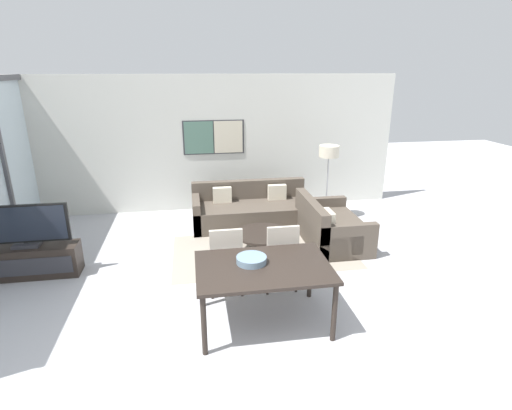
{
  "coord_description": "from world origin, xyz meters",
  "views": [
    {
      "loc": [
        -0.39,
        -3.18,
        2.91
      ],
      "look_at": [
        0.54,
        2.43,
        0.95
      ],
      "focal_mm": 28.0,
      "sensor_mm": 36.0,
      "label": 1
    }
  ],
  "objects_px": {
    "tv_console": "(30,261)",
    "sofa_side": "(328,228)",
    "dining_table": "(263,271)",
    "sofa_main": "(251,210)",
    "coffee_table": "(263,237)",
    "fruit_bowl": "(251,259)",
    "floor_lamp": "(329,156)",
    "dining_chair_centre": "(281,254)",
    "television": "(23,226)",
    "dining_chair_left": "(226,258)"
  },
  "relations": [
    {
      "from": "sofa_side",
      "to": "coffee_table",
      "type": "bearing_deg",
      "value": 98.81
    },
    {
      "from": "tv_console",
      "to": "dining_table",
      "type": "relative_size",
      "value": 0.89
    },
    {
      "from": "tv_console",
      "to": "sofa_side",
      "type": "bearing_deg",
      "value": 5.2
    },
    {
      "from": "sofa_main",
      "to": "dining_chair_left",
      "type": "height_order",
      "value": "dining_chair_left"
    },
    {
      "from": "dining_table",
      "to": "dining_chair_centre",
      "type": "xyz_separation_m",
      "value": [
        0.37,
        0.71,
        -0.16
      ]
    },
    {
      "from": "tv_console",
      "to": "dining_table",
      "type": "height_order",
      "value": "dining_table"
    },
    {
      "from": "sofa_main",
      "to": "fruit_bowl",
      "type": "distance_m",
      "value": 3.22
    },
    {
      "from": "sofa_main",
      "to": "fruit_bowl",
      "type": "relative_size",
      "value": 6.37
    },
    {
      "from": "fruit_bowl",
      "to": "dining_chair_left",
      "type": "bearing_deg",
      "value": 111.38
    },
    {
      "from": "coffee_table",
      "to": "floor_lamp",
      "type": "height_order",
      "value": "floor_lamp"
    },
    {
      "from": "coffee_table",
      "to": "dining_table",
      "type": "bearing_deg",
      "value": -100.34
    },
    {
      "from": "coffee_table",
      "to": "dining_chair_left",
      "type": "height_order",
      "value": "dining_chair_left"
    },
    {
      "from": "sofa_main",
      "to": "floor_lamp",
      "type": "bearing_deg",
      "value": -2.07
    },
    {
      "from": "sofa_main",
      "to": "coffee_table",
      "type": "bearing_deg",
      "value": -90.0
    },
    {
      "from": "tv_console",
      "to": "floor_lamp",
      "type": "bearing_deg",
      "value": 16.77
    },
    {
      "from": "television",
      "to": "sofa_side",
      "type": "height_order",
      "value": "television"
    },
    {
      "from": "sofa_main",
      "to": "dining_chair_centre",
      "type": "xyz_separation_m",
      "value": [
        0.02,
        -2.52,
        0.26
      ]
    },
    {
      "from": "sofa_main",
      "to": "dining_chair_centre",
      "type": "height_order",
      "value": "dining_chair_centre"
    },
    {
      "from": "television",
      "to": "dining_chair_centre",
      "type": "relative_size",
      "value": 1.28
    },
    {
      "from": "floor_lamp",
      "to": "fruit_bowl",
      "type": "bearing_deg",
      "value": -122.7
    },
    {
      "from": "tv_console",
      "to": "sofa_main",
      "type": "height_order",
      "value": "sofa_main"
    },
    {
      "from": "coffee_table",
      "to": "dining_table",
      "type": "xyz_separation_m",
      "value": [
        -0.35,
        -1.91,
        0.43
      ]
    },
    {
      "from": "fruit_bowl",
      "to": "coffee_table",
      "type": "bearing_deg",
      "value": 75.44
    },
    {
      "from": "dining_chair_left",
      "to": "coffee_table",
      "type": "bearing_deg",
      "value": 58.75
    },
    {
      "from": "sofa_side",
      "to": "tv_console",
      "type": "bearing_deg",
      "value": 95.2
    },
    {
      "from": "sofa_main",
      "to": "tv_console",
      "type": "bearing_deg",
      "value": -155.94
    },
    {
      "from": "sofa_side",
      "to": "dining_chair_left",
      "type": "distance_m",
      "value": 2.36
    },
    {
      "from": "dining_chair_centre",
      "to": "tv_console",
      "type": "bearing_deg",
      "value": 164.81
    },
    {
      "from": "tv_console",
      "to": "sofa_side",
      "type": "height_order",
      "value": "sofa_side"
    },
    {
      "from": "dining_table",
      "to": "floor_lamp",
      "type": "distance_m",
      "value": 3.74
    },
    {
      "from": "tv_console",
      "to": "fruit_bowl",
      "type": "xyz_separation_m",
      "value": [
        3.04,
        -1.58,
        0.57
      ]
    },
    {
      "from": "floor_lamp",
      "to": "coffee_table",
      "type": "bearing_deg",
      "value": -139.96
    },
    {
      "from": "sofa_main",
      "to": "coffee_table",
      "type": "xyz_separation_m",
      "value": [
        -0.0,
        -1.32,
        -0.01
      ]
    },
    {
      "from": "sofa_main",
      "to": "coffee_table",
      "type": "height_order",
      "value": "sofa_main"
    },
    {
      "from": "dining_chair_left",
      "to": "floor_lamp",
      "type": "xyz_separation_m",
      "value": [
        2.23,
        2.46,
        0.77
      ]
    },
    {
      "from": "dining_chair_left",
      "to": "television",
      "type": "bearing_deg",
      "value": 161.29
    },
    {
      "from": "sofa_main",
      "to": "dining_chair_centre",
      "type": "distance_m",
      "value": 2.54
    },
    {
      "from": "coffee_table",
      "to": "fruit_bowl",
      "type": "relative_size",
      "value": 2.57
    },
    {
      "from": "sofa_side",
      "to": "dining_chair_centre",
      "type": "xyz_separation_m",
      "value": [
        -1.17,
        -1.39,
        0.26
      ]
    },
    {
      "from": "tv_console",
      "to": "television",
      "type": "xyz_separation_m",
      "value": [
        0.0,
        0.0,
        0.55
      ]
    },
    {
      "from": "floor_lamp",
      "to": "dining_chair_centre",
      "type": "bearing_deg",
      "value": -121.08
    },
    {
      "from": "dining_chair_left",
      "to": "floor_lamp",
      "type": "distance_m",
      "value": 3.41
    },
    {
      "from": "sofa_side",
      "to": "dining_chair_centre",
      "type": "bearing_deg",
      "value": 139.93
    },
    {
      "from": "tv_console",
      "to": "sofa_main",
      "type": "xyz_separation_m",
      "value": [
        3.51,
        1.57,
        0.03
      ]
    },
    {
      "from": "fruit_bowl",
      "to": "floor_lamp",
      "type": "xyz_separation_m",
      "value": [
        1.98,
        3.09,
        0.5
      ]
    },
    {
      "from": "coffee_table",
      "to": "fruit_bowl",
      "type": "bearing_deg",
      "value": -104.56
    },
    {
      "from": "dining_table",
      "to": "coffee_table",
      "type": "bearing_deg",
      "value": 79.66
    },
    {
      "from": "dining_table",
      "to": "dining_chair_centre",
      "type": "height_order",
      "value": "dining_chair_centre"
    },
    {
      "from": "floor_lamp",
      "to": "dining_chair_left",
      "type": "bearing_deg",
      "value": -132.25
    },
    {
      "from": "fruit_bowl",
      "to": "sofa_side",
      "type": "bearing_deg",
      "value": 50.37
    }
  ]
}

